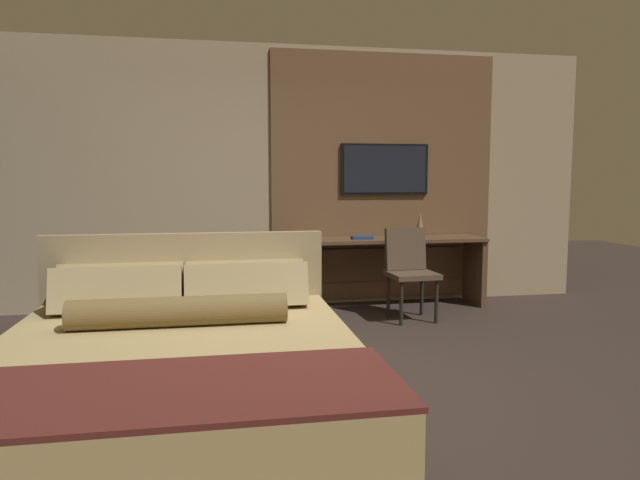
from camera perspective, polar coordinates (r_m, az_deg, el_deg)
name	(u,v)px	position (r m, az deg, el deg)	size (l,w,h in m)	color
ground_plane	(305,389)	(3.87, -1.54, -14.68)	(16.00, 16.00, 0.00)	#332823
wall_back_tv_panel	(285,177)	(6.22, -3.55, 6.30)	(7.20, 0.09, 2.80)	tan
bed	(179,377)	(3.22, -13.96, -13.13)	(1.91, 2.22, 1.00)	#33281E
desk	(389,259)	(6.22, 6.96, -1.88)	(2.01, 0.54, 0.75)	brown
tv	(385,169)	(6.37, 6.49, 7.05)	(0.99, 0.04, 0.56)	black
desk_chair	(409,265)	(5.69, 8.89, -2.47)	(0.47, 0.47, 0.90)	#4C3D2D
vase_tall	(420,225)	(6.29, 9.96, 1.53)	(0.11, 0.11, 0.27)	#846647
book	(362,237)	(6.02, 4.23, 0.26)	(0.23, 0.17, 0.03)	navy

